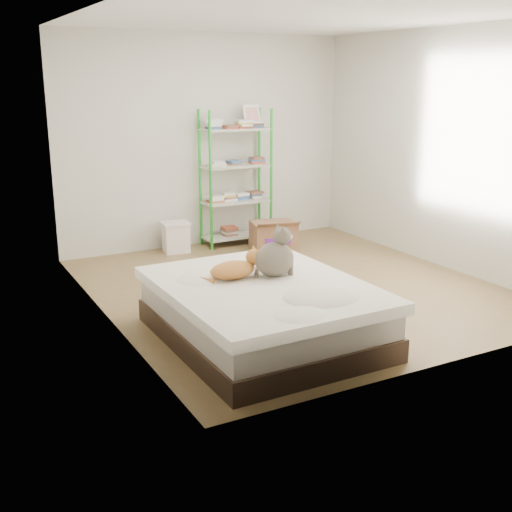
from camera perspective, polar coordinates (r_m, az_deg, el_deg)
room at (r=6.29m, az=3.42°, el=8.57°), size 3.81×4.21×2.61m
bed at (r=5.20m, az=0.59°, el=-4.97°), size 1.52×1.89×0.48m
orange_cat at (r=5.22m, az=-2.09°, el=-1.05°), size 0.47×0.26×0.19m
grey_cat at (r=5.27m, az=1.65°, el=0.39°), size 0.37×0.31×0.41m
shelf_unit at (r=8.12m, az=-1.77°, el=7.30°), size 0.88×0.36×1.74m
cardboard_box at (r=7.86m, az=1.57°, el=1.74°), size 0.61×0.61×0.42m
white_bin at (r=7.89m, az=-7.14°, el=1.71°), size 0.36×0.32×0.37m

